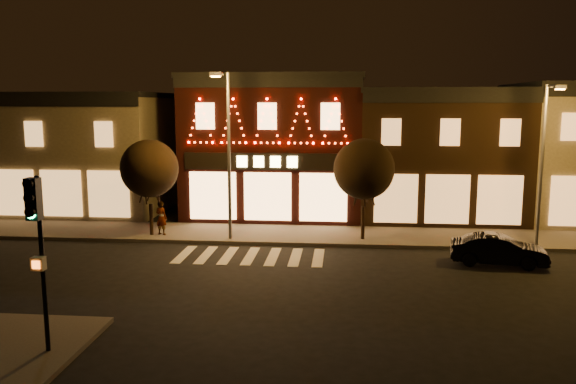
# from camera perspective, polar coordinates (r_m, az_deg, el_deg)

# --- Properties ---
(ground) EXTENTS (120.00, 120.00, 0.00)m
(ground) POSITION_cam_1_polar(r_m,az_deg,el_deg) (21.81, -5.43, -9.11)
(ground) COLOR black
(ground) RESTS_ON ground
(sidewalk_far) EXTENTS (44.00, 4.00, 0.15)m
(sidewalk_far) POSITION_cam_1_polar(r_m,az_deg,el_deg) (29.20, 1.39, -4.27)
(sidewalk_far) COLOR #47423D
(sidewalk_far) RESTS_ON ground
(building_left) EXTENTS (12.20, 8.28, 7.30)m
(building_left) POSITION_cam_1_polar(r_m,az_deg,el_deg) (38.44, -20.87, 3.75)
(building_left) COLOR #736851
(building_left) RESTS_ON ground
(building_pulp) EXTENTS (10.20, 8.34, 8.30)m
(building_pulp) POSITION_cam_1_polar(r_m,az_deg,el_deg) (34.66, -1.20, 4.66)
(building_pulp) COLOR black
(building_pulp) RESTS_ON ground
(building_right_a) EXTENTS (9.20, 8.28, 7.50)m
(building_right_a) POSITION_cam_1_polar(r_m,az_deg,el_deg) (34.92, 14.52, 3.75)
(building_right_a) COLOR black
(building_right_a) RESTS_ON ground
(traffic_signal_near) EXTENTS (0.33, 0.48, 4.72)m
(traffic_signal_near) POSITION_cam_1_polar(r_m,az_deg,el_deg) (16.10, -23.63, -3.50)
(traffic_signal_near) COLOR black
(traffic_signal_near) RESTS_ON sidewalk_near
(streetlamp_mid) EXTENTS (0.58, 1.83, 7.97)m
(streetlamp_mid) POSITION_cam_1_polar(r_m,az_deg,el_deg) (27.34, -6.06, 4.86)
(streetlamp_mid) COLOR #59595E
(streetlamp_mid) RESTS_ON sidewalk_far
(streetlamp_right) EXTENTS (0.47, 1.68, 7.36)m
(streetlamp_right) POSITION_cam_1_polar(r_m,az_deg,el_deg) (28.33, 24.10, 3.56)
(streetlamp_right) COLOR #59595E
(streetlamp_right) RESTS_ON sidewalk_far
(tree_left) EXTENTS (2.86, 2.86, 4.78)m
(tree_left) POSITION_cam_1_polar(r_m,az_deg,el_deg) (29.15, -13.59, 2.28)
(tree_left) COLOR black
(tree_left) RESTS_ON sidewalk_far
(tree_right) EXTENTS (2.92, 2.92, 4.88)m
(tree_right) POSITION_cam_1_polar(r_m,az_deg,el_deg) (27.68, 7.56, 2.26)
(tree_right) COLOR black
(tree_right) RESTS_ON sidewalk_far
(dark_sedan) EXTENTS (4.03, 1.93, 1.28)m
(dark_sedan) POSITION_cam_1_polar(r_m,az_deg,el_deg) (25.60, 20.17, -5.42)
(dark_sedan) COLOR black
(dark_sedan) RESTS_ON ground
(pedestrian) EXTENTS (0.73, 0.61, 1.71)m
(pedestrian) POSITION_cam_1_polar(r_m,az_deg,el_deg) (29.46, -12.46, -2.52)
(pedestrian) COLOR gray
(pedestrian) RESTS_ON sidewalk_far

